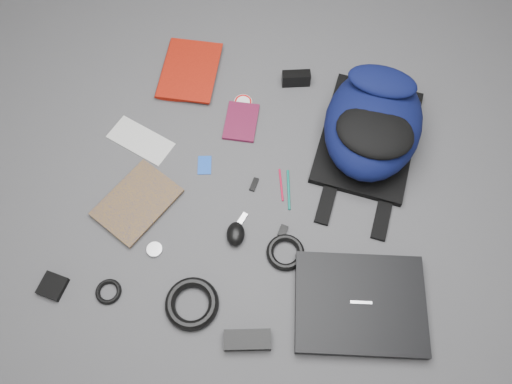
% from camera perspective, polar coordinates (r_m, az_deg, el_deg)
% --- Properties ---
extents(ground, '(4.00, 4.00, 0.00)m').
position_cam_1_polar(ground, '(1.76, 0.00, -0.27)').
color(ground, '#4F4F51').
rests_on(ground, ground).
extents(backpack, '(0.39, 0.54, 0.22)m').
position_cam_1_polar(backpack, '(1.82, 13.26, 7.76)').
color(backpack, black).
rests_on(backpack, ground).
extents(laptop, '(0.46, 0.39, 0.04)m').
position_cam_1_polar(laptop, '(1.65, 11.79, -12.40)').
color(laptop, black).
rests_on(laptop, ground).
extents(textbook_red, '(0.25, 0.31, 0.03)m').
position_cam_1_polar(textbook_red, '(2.07, -10.62, 13.79)').
color(textbook_red, maroon).
rests_on(textbook_red, ground).
extents(comic_book, '(0.29, 0.33, 0.02)m').
position_cam_1_polar(comic_book, '(1.83, -15.62, 0.60)').
color(comic_book, '#B17C0C').
rests_on(comic_book, ground).
extents(envelope, '(0.26, 0.17, 0.00)m').
position_cam_1_polar(envelope, '(1.91, -13.04, 5.76)').
color(envelope, silver).
rests_on(envelope, ground).
extents(dvd_case, '(0.14, 0.18, 0.01)m').
position_cam_1_polar(dvd_case, '(1.90, -1.71, 8.04)').
color(dvd_case, '#4C0E25').
rests_on(dvd_case, ground).
extents(compact_camera, '(0.12, 0.07, 0.06)m').
position_cam_1_polar(compact_camera, '(1.99, 4.60, 12.81)').
color(compact_camera, black).
rests_on(compact_camera, ground).
extents(sticker_disc, '(0.09, 0.09, 0.00)m').
position_cam_1_polar(sticker_disc, '(1.96, -1.48, 10.26)').
color(sticker_disc, white).
rests_on(sticker_disc, ground).
extents(pen_teal, '(0.05, 0.15, 0.01)m').
position_cam_1_polar(pen_teal, '(1.77, 3.74, 0.26)').
color(pen_teal, '#0B6959').
rests_on(pen_teal, ground).
extents(pen_red, '(0.05, 0.12, 0.01)m').
position_cam_1_polar(pen_red, '(1.78, 2.89, 0.82)').
color(pen_red, '#BC0E32').
rests_on(pen_red, ground).
extents(id_badge, '(0.07, 0.08, 0.00)m').
position_cam_1_polar(id_badge, '(1.82, -5.90, 3.07)').
color(id_badge, blue).
rests_on(id_badge, ground).
extents(usb_black, '(0.02, 0.05, 0.01)m').
position_cam_1_polar(usb_black, '(1.77, -0.22, 0.87)').
color(usb_black, black).
rests_on(usb_black, ground).
extents(usb_silver, '(0.03, 0.05, 0.01)m').
position_cam_1_polar(usb_silver, '(1.72, -1.55, -3.05)').
color(usb_silver, silver).
rests_on(usb_silver, ground).
extents(key_fob, '(0.03, 0.04, 0.01)m').
position_cam_1_polar(key_fob, '(1.70, 3.09, -4.46)').
color(key_fob, black).
rests_on(key_fob, ground).
extents(mouse, '(0.08, 0.10, 0.05)m').
position_cam_1_polar(mouse, '(1.68, -2.35, -4.82)').
color(mouse, black).
rests_on(mouse, ground).
extents(headphone_left, '(0.05, 0.05, 0.01)m').
position_cam_1_polar(headphone_left, '(1.77, -11.74, -1.91)').
color(headphone_left, '#B9B9BB').
rests_on(headphone_left, ground).
extents(headphone_right, '(0.06, 0.06, 0.01)m').
position_cam_1_polar(headphone_right, '(1.71, -11.51, -6.46)').
color(headphone_right, silver).
rests_on(headphone_right, ground).
extents(cable_coil, '(0.15, 0.15, 0.02)m').
position_cam_1_polar(cable_coil, '(1.67, 3.38, -6.90)').
color(cable_coil, black).
rests_on(cable_coil, ground).
extents(power_brick, '(0.16, 0.10, 0.04)m').
position_cam_1_polar(power_brick, '(1.60, -0.99, -16.56)').
color(power_brick, black).
rests_on(power_brick, ground).
extents(power_cord_coil, '(0.21, 0.21, 0.03)m').
position_cam_1_polar(power_cord_coil, '(1.63, -7.34, -12.54)').
color(power_cord_coil, black).
rests_on(power_cord_coil, ground).
extents(pouch, '(0.09, 0.09, 0.02)m').
position_cam_1_polar(pouch, '(1.77, -22.22, -9.92)').
color(pouch, black).
rests_on(pouch, ground).
extents(earbud_coil, '(0.10, 0.10, 0.02)m').
position_cam_1_polar(earbud_coil, '(1.71, -16.51, -10.86)').
color(earbud_coil, black).
rests_on(earbud_coil, ground).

